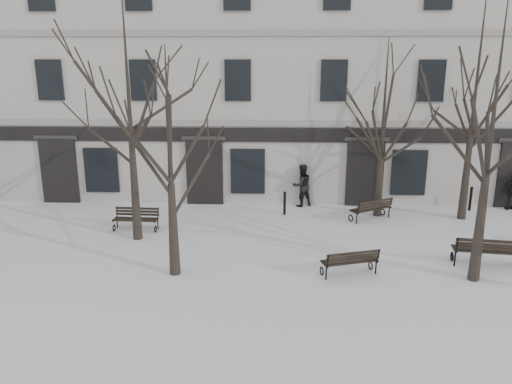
{
  "coord_description": "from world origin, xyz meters",
  "views": [
    {
      "loc": [
        -0.45,
        -13.36,
        6.39
      ],
      "look_at": [
        -1.06,
        3.0,
        1.91
      ],
      "focal_mm": 35.0,
      "sensor_mm": 36.0,
      "label": 1
    }
  ],
  "objects_px": {
    "bench_2": "(487,250)",
    "bench_3": "(136,218)",
    "bench_1": "(350,261)",
    "bench_4": "(372,208)",
    "tree_1": "(169,137)",
    "tree_2": "(494,115)"
  },
  "relations": [
    {
      "from": "bench_2",
      "to": "bench_3",
      "type": "xyz_separation_m",
      "value": [
        -11.86,
        2.99,
        -0.09
      ]
    },
    {
      "from": "bench_1",
      "to": "bench_4",
      "type": "xyz_separation_m",
      "value": [
        1.62,
        5.33,
        0.02
      ]
    },
    {
      "from": "bench_3",
      "to": "bench_1",
      "type": "bearing_deg",
      "value": -24.32
    },
    {
      "from": "tree_1",
      "to": "bench_3",
      "type": "relative_size",
      "value": 3.92
    },
    {
      "from": "tree_1",
      "to": "bench_1",
      "type": "distance_m",
      "value": 6.46
    },
    {
      "from": "tree_2",
      "to": "bench_4",
      "type": "relative_size",
      "value": 4.26
    },
    {
      "from": "bench_2",
      "to": "bench_4",
      "type": "height_order",
      "value": "bench_2"
    },
    {
      "from": "bench_2",
      "to": "bench_4",
      "type": "xyz_separation_m",
      "value": [
        -2.73,
        4.51,
        -0.06
      ]
    },
    {
      "from": "bench_1",
      "to": "bench_2",
      "type": "xyz_separation_m",
      "value": [
        4.35,
        0.82,
        0.08
      ]
    },
    {
      "from": "bench_2",
      "to": "bench_3",
      "type": "distance_m",
      "value": 12.23
    },
    {
      "from": "tree_2",
      "to": "bench_1",
      "type": "relative_size",
      "value": 4.35
    },
    {
      "from": "tree_1",
      "to": "bench_4",
      "type": "xyz_separation_m",
      "value": [
        6.9,
        5.39,
        -3.7
      ]
    },
    {
      "from": "tree_2",
      "to": "bench_2",
      "type": "xyz_separation_m",
      "value": [
        0.74,
        0.99,
        -4.31
      ]
    },
    {
      "from": "bench_3",
      "to": "tree_2",
      "type": "bearing_deg",
      "value": -17.08
    },
    {
      "from": "bench_1",
      "to": "bench_4",
      "type": "relative_size",
      "value": 0.98
    },
    {
      "from": "tree_2",
      "to": "bench_3",
      "type": "relative_size",
      "value": 4.55
    },
    {
      "from": "bench_2",
      "to": "tree_1",
      "type": "bearing_deg",
      "value": 12.86
    },
    {
      "from": "tree_2",
      "to": "bench_2",
      "type": "relative_size",
      "value": 3.75
    },
    {
      "from": "tree_2",
      "to": "bench_2",
      "type": "height_order",
      "value": "tree_2"
    },
    {
      "from": "tree_1",
      "to": "bench_4",
      "type": "distance_m",
      "value": 9.51
    },
    {
      "from": "tree_1",
      "to": "bench_2",
      "type": "relative_size",
      "value": 3.23
    },
    {
      "from": "tree_2",
      "to": "bench_1",
      "type": "bearing_deg",
      "value": 177.36
    }
  ]
}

